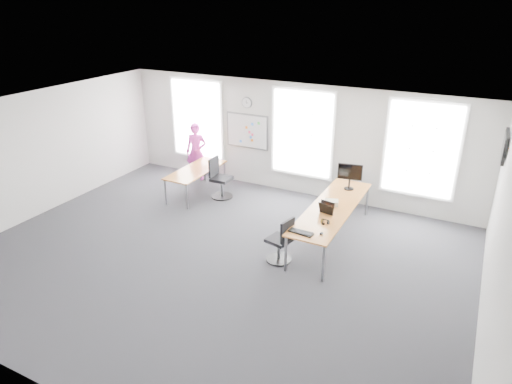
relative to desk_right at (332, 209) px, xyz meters
The scene contains 24 objects.
floor 2.73m from the desk_right, 135.93° to the right, with size 10.00×10.00×0.00m, color #25252A.
ceiling 3.45m from the desk_right, 135.93° to the right, with size 10.00×10.00×0.00m, color white.
wall_back 2.97m from the desk_right, 130.95° to the left, with size 10.00×10.00×0.00m, color silver.
wall_front 6.17m from the desk_right, 107.94° to the right, with size 10.00×10.00×0.00m, color silver.
wall_left 7.16m from the desk_right, 165.15° to the right, with size 10.00×10.00×0.00m, color silver.
wall_right 3.68m from the desk_right, 30.39° to the right, with size 10.00×10.00×0.00m, color silver.
window_left 5.42m from the desk_right, 156.31° to the left, with size 1.60×0.06×2.20m, color white.
window_mid 2.83m from the desk_right, 126.50° to the left, with size 1.60×0.06×2.20m, color white.
window_right 2.73m from the desk_right, 56.60° to the left, with size 1.60×0.06×2.20m, color white.
desk_right is the anchor object (origin of this frame).
desk_left 4.16m from the desk_right, 169.14° to the left, with size 0.79×1.98×0.72m.
chair_right 1.49m from the desk_right, 115.04° to the right, with size 0.53×0.53×0.98m.
chair_left 3.57m from the desk_right, 164.99° to the left, with size 0.58×0.58×1.09m.
person 5.02m from the desk_right, 159.66° to the left, with size 0.61×0.40×1.68m, color #E83BBB.
whiteboard 3.96m from the desk_right, 146.48° to the left, with size 1.20×0.03×0.90m, color silver.
wall_clock 4.19m from the desk_right, 146.48° to the left, with size 0.30×0.30×0.04m, color gray.
tv 3.62m from the desk_right, 20.97° to the left, with size 0.06×0.90×0.55m, color black.
keyboard 1.43m from the desk_right, 96.48° to the right, with size 0.49×0.17×0.02m, color black.
mouse 1.31m from the desk_right, 80.87° to the right, with size 0.07×0.11×0.04m, color black.
lens_cap 0.88m from the desk_right, 83.52° to the right, with size 0.07×0.07×0.01m, color black.
headphones 0.84m from the desk_right, 81.89° to the right, with size 0.16×0.09×0.09m.
laptop_sleeve 0.44m from the desk_right, 90.75° to the right, with size 0.34×0.24×0.27m.
paper_stack 0.15m from the desk_right, 121.94° to the left, with size 0.30×0.22×0.10m, color beige.
monitor 1.19m from the desk_right, 88.20° to the left, with size 0.57×0.23×0.63m.
Camera 1 is at (4.48, -6.91, 5.04)m, focal length 32.00 mm.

